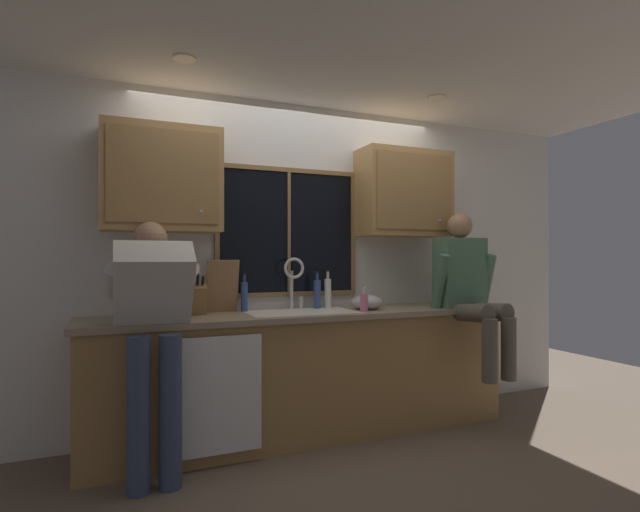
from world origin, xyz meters
The scene contains 26 objects.
back_wall centered at (0.00, 0.06, 1.27)m, with size 5.52×0.12×2.55m, color silver.
ceiling centered at (0.00, -1.60, 2.57)m, with size 5.52×4.40×0.04m, color white.
ceiling_downlight_left centered at (-0.94, -0.60, 2.54)m, with size 0.14×0.14×0.01m, color #FFEAB2.
ceiling_downlight_right centered at (0.94, -0.60, 2.54)m, with size 0.14×0.14×0.01m, color #FFEAB2.
window_glass centered at (-0.05, -0.01, 1.52)m, with size 1.10×0.02×0.95m, color black.
window_frame_top centered at (-0.05, -0.02, 2.02)m, with size 1.17×0.02×0.04m, color olive.
window_frame_bottom centered at (-0.05, -0.02, 1.03)m, with size 1.17×0.02×0.04m, color olive.
window_frame_left centered at (-0.62, -0.02, 1.52)m, with size 0.04×0.02×0.95m, color olive.
window_frame_right centered at (0.51, -0.02, 1.52)m, with size 0.04×0.02×0.95m, color olive.
window_mullion_center centered at (-0.05, -0.02, 1.52)m, with size 0.02×0.02×0.95m, color olive.
lower_cabinet_run centered at (0.00, -0.29, 0.44)m, with size 3.12×0.58×0.88m, color #A07744.
countertop centered at (0.00, -0.31, 0.90)m, with size 3.18×0.62×0.04m, color gray.
dishwasher_front centered at (-0.75, -0.61, 0.46)m, with size 0.60×0.02×0.74m, color white.
upper_cabinet_left centered at (-1.03, -0.17, 1.86)m, with size 0.79×0.36×0.72m.
upper_cabinet_right centered at (0.92, -0.17, 1.86)m, with size 0.79×0.36×0.72m.
sink centered at (-0.05, -0.30, 0.82)m, with size 0.80×0.46×0.21m.
faucet centered at (-0.05, -0.12, 1.17)m, with size 0.18×0.09×0.40m.
person_standing centered at (-1.12, -0.61, 0.96)m, with size 0.53×0.69×1.55m.
person_sitting_on_counter centered at (1.26, -0.57, 1.10)m, with size 0.54×0.60×1.26m.
knife_block centered at (-0.80, -0.19, 1.03)m, with size 0.12×0.18×0.32m.
cutting_board centered at (-0.60, -0.09, 1.11)m, with size 0.23×0.02×0.39m, color #997047.
mixing_bowl centered at (0.48, -0.33, 0.97)m, with size 0.24×0.24×0.12m, color #B7B7BC.
soap_dispenser centered at (0.40, -0.43, 0.99)m, with size 0.06×0.07×0.18m.
bottle_green_glass centered at (0.14, -0.13, 1.04)m, with size 0.06×0.06×0.29m.
bottle_tall_clear centered at (0.24, -0.13, 1.05)m, with size 0.05×0.05×0.30m.
bottle_amber_small centered at (-0.44, -0.11, 1.04)m, with size 0.05×0.05×0.28m.
Camera 1 is at (-1.33, -3.67, 1.32)m, focal length 27.34 mm.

